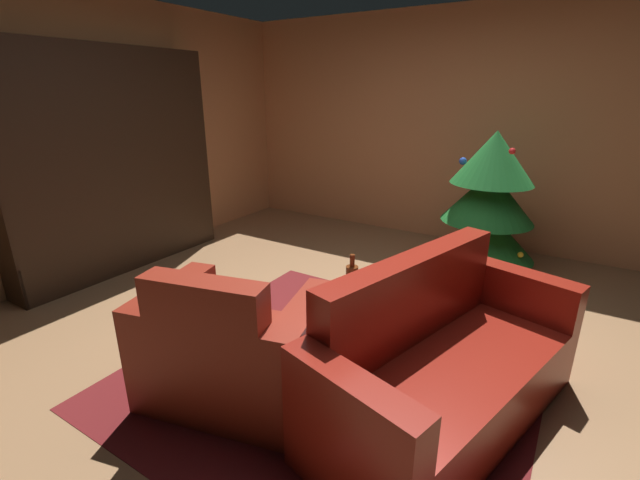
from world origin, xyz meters
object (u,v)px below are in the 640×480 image
object	(u,v)px
armchair_red	(234,351)
couch_red	(442,368)
bottle_on_table	(352,282)
coffee_table	(339,319)
decorated_tree	(488,202)
bookshelf_unit	(126,163)
book_stack_on_table	(334,307)

from	to	relation	value
armchair_red	couch_red	xyz separation A→B (m)	(1.07, 0.48, -0.01)
couch_red	bottle_on_table	size ratio (longest dim) A/B	6.00
armchair_red	coffee_table	world-z (taller)	armchair_red
decorated_tree	armchair_red	bearing A→B (deg)	-106.54
armchair_red	decorated_tree	xyz separation A→B (m)	(0.80, 2.71, 0.41)
bookshelf_unit	bottle_on_table	world-z (taller)	bookshelf_unit
bookshelf_unit	armchair_red	distance (m)	2.67
couch_red	book_stack_on_table	size ratio (longest dim) A/B	8.65
bookshelf_unit	couch_red	world-z (taller)	bookshelf_unit
coffee_table	bottle_on_table	world-z (taller)	bottle_on_table
couch_red	bottle_on_table	xyz separation A→B (m)	(-0.65, 0.16, 0.29)
book_stack_on_table	decorated_tree	size ratio (longest dim) A/B	0.15
couch_red	bottle_on_table	bearing A→B (deg)	166.18
couch_red	bottle_on_table	distance (m)	0.73
book_stack_on_table	decorated_tree	world-z (taller)	decorated_tree
bookshelf_unit	bottle_on_table	size ratio (longest dim) A/B	7.03
bookshelf_unit	armchair_red	bearing A→B (deg)	-24.28
book_stack_on_table	bottle_on_table	xyz separation A→B (m)	(0.00, 0.22, 0.08)
bookshelf_unit	coffee_table	xyz separation A→B (m)	(2.78, -0.60, -0.62)
armchair_red	couch_red	bearing A→B (deg)	24.42
coffee_table	book_stack_on_table	bearing A→B (deg)	-120.00
bookshelf_unit	coffee_table	world-z (taller)	bookshelf_unit
bookshelf_unit	armchair_red	world-z (taller)	bookshelf_unit
coffee_table	decorated_tree	world-z (taller)	decorated_tree
book_stack_on_table	bottle_on_table	world-z (taller)	bottle_on_table
couch_red	bottle_on_table	world-z (taller)	couch_red
bottle_on_table	coffee_table	bearing A→B (deg)	-84.37
couch_red	book_stack_on_table	xyz separation A→B (m)	(-0.65, -0.06, 0.22)
book_stack_on_table	bookshelf_unit	bearing A→B (deg)	167.08
armchair_red	bottle_on_table	world-z (taller)	armchair_red
armchair_red	bookshelf_unit	bearing A→B (deg)	155.72
bookshelf_unit	book_stack_on_table	bearing A→B (deg)	-12.92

